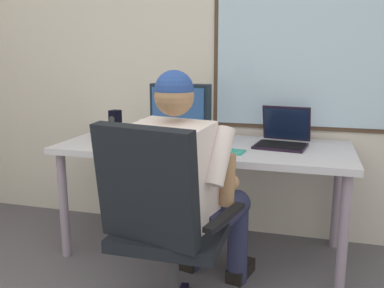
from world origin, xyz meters
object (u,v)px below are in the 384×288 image
(person_seated, at_px, (188,184))
(desk_speaker, at_px, (115,122))
(desk, at_px, (204,155))
(book_stack, at_px, (112,135))
(wine_glass, at_px, (116,131))
(cd_case, at_px, (232,152))
(crt_monitor, at_px, (180,110))
(laptop, at_px, (283,135))
(office_chair, at_px, (161,215))

(person_seated, distance_m, desk_speaker, 1.12)
(desk_speaker, bearing_deg, desk, -13.74)
(book_stack, bearing_deg, wine_glass, -55.64)
(desk, xyz_separation_m, cd_case, (0.22, -0.18, 0.08))
(book_stack, bearing_deg, desk, 4.04)
(cd_case, bearing_deg, desk_speaker, 159.47)
(cd_case, bearing_deg, book_stack, 171.35)
(crt_monitor, relative_size, laptop, 1.11)
(office_chair, bearing_deg, desk, 90.74)
(wine_glass, relative_size, book_stack, 0.68)
(book_stack, relative_size, cd_case, 1.35)
(desk, bearing_deg, person_seated, -83.65)
(crt_monitor, height_order, book_stack, crt_monitor)
(laptop, xyz_separation_m, wine_glass, (-1.03, -0.33, 0.03))
(person_seated, height_order, desk_speaker, person_seated)
(desk_speaker, distance_m, book_stack, 0.24)
(person_seated, height_order, laptop, person_seated)
(crt_monitor, distance_m, wine_glass, 0.44)
(office_chair, bearing_deg, wine_glass, 129.49)
(desk, distance_m, wine_glass, 0.59)
(laptop, distance_m, desk_speaker, 1.22)
(desk, distance_m, desk_speaker, 0.76)
(person_seated, xyz_separation_m, laptop, (0.43, 0.71, 0.15))
(laptop, relative_size, book_stack, 1.75)
(wine_glass, xyz_separation_m, cd_case, (0.75, 0.04, -0.09))
(desk, distance_m, cd_case, 0.29)
(office_chair, xyz_separation_m, person_seated, (0.06, 0.27, 0.07))
(book_stack, bearing_deg, crt_monitor, 5.81)
(laptop, bearing_deg, desk_speaker, 177.26)
(person_seated, height_order, book_stack, person_seated)
(person_seated, xyz_separation_m, cd_case, (0.16, 0.42, 0.09))
(person_seated, bearing_deg, laptop, 58.75)
(desk, xyz_separation_m, person_seated, (0.07, -0.60, -0.01))
(office_chair, distance_m, desk_speaker, 1.29)
(wine_glass, bearing_deg, desk_speaker, 116.47)
(crt_monitor, bearing_deg, person_seated, -69.21)
(person_seated, relative_size, crt_monitor, 3.11)
(desk, xyz_separation_m, book_stack, (-0.64, -0.05, 0.11))
(desk, distance_m, person_seated, 0.60)
(desk, height_order, cd_case, cd_case)
(book_stack, distance_m, cd_case, 0.87)
(cd_case, bearing_deg, desk, 141.51)
(person_seated, bearing_deg, wine_glass, 147.03)
(desk, distance_m, crt_monitor, 0.34)
(laptop, distance_m, cd_case, 0.41)
(wine_glass, distance_m, desk_speaker, 0.43)
(book_stack, height_order, cd_case, book_stack)
(person_seated, bearing_deg, desk_speaker, 135.46)
(laptop, xyz_separation_m, desk_speaker, (-1.22, 0.06, 0.02))
(crt_monitor, bearing_deg, cd_case, -25.13)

